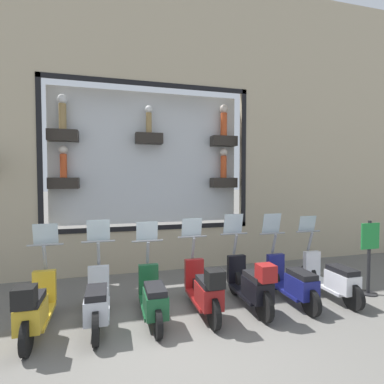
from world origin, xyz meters
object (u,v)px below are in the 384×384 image
at_px(scooter_white_0, 332,278).
at_px(shop_sign_post, 369,255).
at_px(scooter_silver_5, 97,301).
at_px(scooter_green_4, 153,297).
at_px(scooter_yellow_6, 35,307).
at_px(scooter_black_2, 251,284).
at_px(scooter_red_3, 205,289).
at_px(scooter_navy_1, 293,282).

xyz_separation_m(scooter_white_0, shop_sign_post, (0.00, -0.93, 0.41)).
height_order(scooter_silver_5, shop_sign_post, scooter_silver_5).
bearing_deg(scooter_silver_5, scooter_white_0, -90.07).
relative_size(scooter_green_4, scooter_yellow_6, 0.99).
height_order(scooter_black_2, shop_sign_post, scooter_black_2).
xyz_separation_m(scooter_yellow_6, shop_sign_post, (0.06, -6.41, 0.36)).
bearing_deg(shop_sign_post, scooter_yellow_6, 90.55).
bearing_deg(shop_sign_post, scooter_white_0, 90.18).
relative_size(scooter_white_0, scooter_silver_5, 1.00).
bearing_deg(scooter_red_3, shop_sign_post, -89.08).
relative_size(scooter_red_3, shop_sign_post, 1.15).
height_order(scooter_yellow_6, shop_sign_post, scooter_yellow_6).
relative_size(scooter_white_0, scooter_red_3, 1.00).
distance_m(scooter_white_0, shop_sign_post, 1.02).
bearing_deg(scooter_yellow_6, scooter_green_4, -88.25).
bearing_deg(scooter_navy_1, scooter_green_4, 90.10).
xyz_separation_m(scooter_red_3, scooter_green_4, (0.05, 0.91, -0.06)).
bearing_deg(scooter_red_3, scooter_green_4, 86.69).
distance_m(scooter_green_4, scooter_yellow_6, 1.83).
bearing_deg(scooter_green_4, scooter_red_3, -93.31).
xyz_separation_m(scooter_black_2, scooter_yellow_6, (-0.01, 3.65, -0.02)).
distance_m(scooter_red_3, scooter_silver_5, 1.83).
xyz_separation_m(scooter_red_3, shop_sign_post, (0.06, -3.67, 0.36)).
xyz_separation_m(scooter_green_4, scooter_silver_5, (0.01, 0.91, 0.03)).
height_order(scooter_black_2, scooter_silver_5, scooter_black_2).
xyz_separation_m(scooter_navy_1, scooter_silver_5, (0.00, 3.65, 0.01)).
bearing_deg(scooter_black_2, scooter_red_3, 90.41).
height_order(scooter_white_0, scooter_navy_1, scooter_navy_1).
relative_size(scooter_black_2, scooter_silver_5, 1.00).
distance_m(scooter_green_4, scooter_silver_5, 0.91).
xyz_separation_m(scooter_navy_1, scooter_green_4, (-0.01, 2.74, -0.01)).
xyz_separation_m(scooter_white_0, scooter_red_3, (-0.06, 2.74, 0.05)).
height_order(scooter_black_2, scooter_green_4, scooter_black_2).
bearing_deg(scooter_green_4, scooter_black_2, -91.45).
bearing_deg(scooter_red_3, scooter_navy_1, -88.18).
relative_size(scooter_navy_1, scooter_yellow_6, 1.00).
bearing_deg(scooter_red_3, scooter_silver_5, 88.09).
bearing_deg(scooter_navy_1, scooter_yellow_6, 90.76).
bearing_deg(scooter_white_0, scooter_black_2, 91.54).
bearing_deg(scooter_white_0, scooter_green_4, 90.05).
height_order(scooter_navy_1, shop_sign_post, scooter_navy_1).
distance_m(scooter_white_0, scooter_red_3, 2.74).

